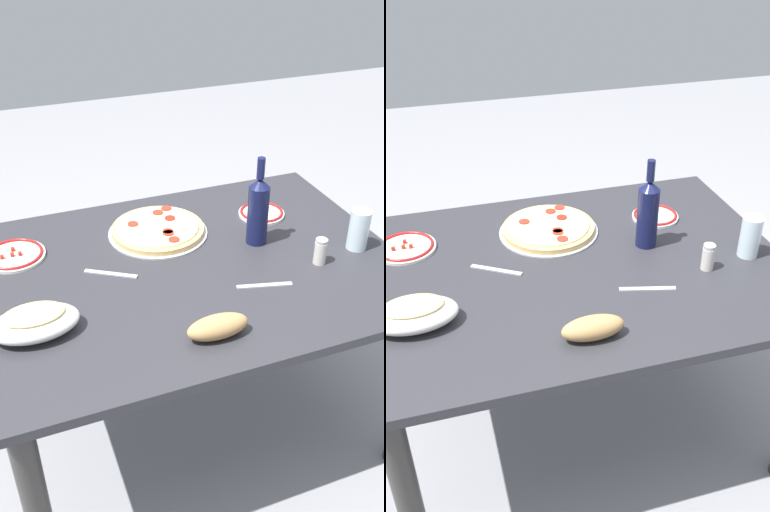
% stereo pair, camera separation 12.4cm
% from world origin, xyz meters
% --- Properties ---
extents(ground_plane, '(8.00, 8.00, 0.00)m').
position_xyz_m(ground_plane, '(0.00, 0.00, 0.00)').
color(ground_plane, gray).
rests_on(ground_plane, ground).
extents(dining_table, '(1.32, 0.99, 0.70)m').
position_xyz_m(dining_table, '(0.00, 0.00, 0.60)').
color(dining_table, '#2D2D33').
rests_on(dining_table, ground).
extents(pepperoni_pizza, '(0.34, 0.34, 0.03)m').
position_xyz_m(pepperoni_pizza, '(0.04, -0.22, 0.72)').
color(pepperoni_pizza, '#B7B7BC').
rests_on(pepperoni_pizza, dining_table).
extents(baked_pasta_dish, '(0.24, 0.15, 0.08)m').
position_xyz_m(baked_pasta_dish, '(0.51, 0.17, 0.75)').
color(baked_pasta_dish, white).
rests_on(baked_pasta_dish, dining_table).
extents(wine_bottle, '(0.07, 0.07, 0.30)m').
position_xyz_m(wine_bottle, '(-0.25, -0.05, 0.83)').
color(wine_bottle, '#141942').
rests_on(wine_bottle, dining_table).
extents(water_glass, '(0.07, 0.07, 0.14)m').
position_xyz_m(water_glass, '(-0.55, 0.10, 0.77)').
color(water_glass, silver).
rests_on(water_glass, dining_table).
extents(side_plate_near, '(0.17, 0.17, 0.02)m').
position_xyz_m(side_plate_near, '(-0.35, -0.21, 0.71)').
color(side_plate_near, white).
rests_on(side_plate_near, dining_table).
extents(side_plate_far, '(0.20, 0.20, 0.02)m').
position_xyz_m(side_plate_far, '(0.52, -0.24, 0.71)').
color(side_plate_far, white).
rests_on(side_plate_far, dining_table).
extents(bread_loaf, '(0.17, 0.07, 0.07)m').
position_xyz_m(bread_loaf, '(0.06, 0.35, 0.74)').
color(bread_loaf, tan).
rests_on(bread_loaf, dining_table).
extents(spice_shaker, '(0.04, 0.04, 0.09)m').
position_xyz_m(spice_shaker, '(-0.38, 0.14, 0.75)').
color(spice_shaker, silver).
rests_on(spice_shaker, dining_table).
extents(fork_left, '(0.15, 0.10, 0.00)m').
position_xyz_m(fork_left, '(0.26, -0.04, 0.71)').
color(fork_left, '#B7B7BC').
rests_on(fork_left, dining_table).
extents(fork_right, '(0.17, 0.06, 0.00)m').
position_xyz_m(fork_right, '(-0.16, 0.19, 0.71)').
color(fork_right, '#B7B7BC').
rests_on(fork_right, dining_table).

